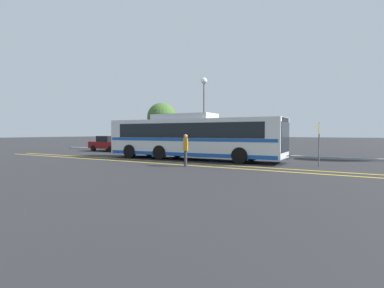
% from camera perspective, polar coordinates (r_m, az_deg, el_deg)
% --- Properties ---
extents(ground_plane, '(220.00, 220.00, 0.00)m').
position_cam_1_polar(ground_plane, '(20.67, 4.20, -3.05)').
color(ground_plane, '#262628').
extents(lane_strip_0, '(32.65, 0.20, 0.01)m').
position_cam_1_polar(lane_strip_0, '(19.10, -3.39, -3.47)').
color(lane_strip_0, gold).
rests_on(lane_strip_0, ground_plane).
extents(lane_strip_1, '(32.65, 0.20, 0.01)m').
position_cam_1_polar(lane_strip_1, '(18.19, -5.39, -3.76)').
color(lane_strip_1, gold).
rests_on(lane_strip_1, ground_plane).
extents(curb_strip, '(40.65, 0.36, 0.15)m').
position_cam_1_polar(curb_strip, '(25.71, 6.18, -1.86)').
color(curb_strip, '#99999E').
rests_on(curb_strip, ground_plane).
extents(transit_bus, '(13.05, 3.10, 3.19)m').
position_cam_1_polar(transit_bus, '(20.88, -0.05, 1.45)').
color(transit_bus, silver).
rests_on(transit_bus, ground_plane).
extents(parked_car_0, '(4.30, 2.24, 1.55)m').
position_cam_1_polar(parked_car_0, '(31.49, -15.52, 0.07)').
color(parked_car_0, maroon).
rests_on(parked_car_0, ground_plane).
extents(parked_car_1, '(4.14, 2.03, 1.54)m').
position_cam_1_polar(parked_car_1, '(27.86, -7.98, -0.15)').
color(parked_car_1, silver).
rests_on(parked_car_1, ground_plane).
extents(parked_car_2, '(4.30, 2.30, 1.41)m').
position_cam_1_polar(parked_car_2, '(24.78, 1.48, -0.54)').
color(parked_car_2, '#9E9EA3').
rests_on(parked_car_2, ground_plane).
extents(pedestrian_0, '(0.38, 0.47, 1.79)m').
position_cam_1_polar(pedestrian_0, '(16.71, -1.23, -0.75)').
color(pedestrian_0, '#2D2D33').
rests_on(pedestrian_0, ground_plane).
extents(bus_stop_sign, '(0.07, 0.40, 2.43)m').
position_cam_1_polar(bus_stop_sign, '(17.83, 23.05, 0.88)').
color(bus_stop_sign, '#59595E').
rests_on(bus_stop_sign, ground_plane).
extents(street_lamp, '(0.57, 0.57, 6.88)m').
position_cam_1_polar(street_lamp, '(27.58, 2.30, 9.10)').
color(street_lamp, '#59595E').
rests_on(street_lamp, ground_plane).
extents(tree_1, '(3.35, 3.35, 5.34)m').
position_cam_1_polar(tree_1, '(34.96, -5.81, 5.08)').
color(tree_1, '#513823').
rests_on(tree_1, ground_plane).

